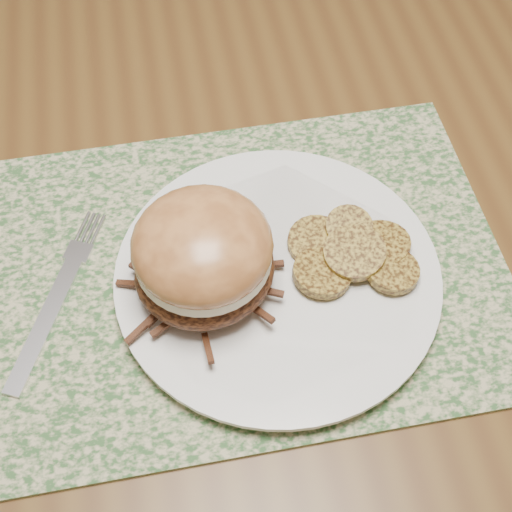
{
  "coord_description": "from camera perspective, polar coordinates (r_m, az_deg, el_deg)",
  "views": [
    {
      "loc": [
        0.22,
        -0.5,
        1.27
      ],
      "look_at": [
        0.28,
        -0.18,
        0.79
      ],
      "focal_mm": 50.0,
      "sensor_mm": 36.0,
      "label": 1
    }
  ],
  "objects": [
    {
      "name": "placemat",
      "position": [
        0.62,
        -0.8,
        -0.97
      ],
      "size": [
        0.45,
        0.33,
        0.0
      ],
      "primitive_type": "cube",
      "color": "#345A2E",
      "rests_on": "dining_table"
    },
    {
      "name": "fork",
      "position": [
        0.63,
        -15.57,
        -3.11
      ],
      "size": [
        0.09,
        0.17,
        0.0
      ],
      "rotation": [
        0.0,
        0.0,
        -0.43
      ],
      "color": "silver",
      "rests_on": "placemat"
    },
    {
      "name": "roasted_potatoes",
      "position": [
        0.61,
        7.64,
        0.33
      ],
      "size": [
        0.12,
        0.1,
        0.03
      ],
      "color": "olive",
      "rests_on": "dinner_plate"
    },
    {
      "name": "ground",
      "position": [
        1.39,
        -13.36,
        -14.18
      ],
      "size": [
        3.5,
        3.5,
        0.0
      ],
      "primitive_type": "plane",
      "color": "brown",
      "rests_on": "ground"
    },
    {
      "name": "pork_sandwich",
      "position": [
        0.56,
        -4.25,
        0.02
      ],
      "size": [
        0.14,
        0.14,
        0.09
      ],
      "rotation": [
        0.0,
        0.0,
        0.33
      ],
      "color": "black",
      "rests_on": "dinner_plate"
    },
    {
      "name": "dinner_plate",
      "position": [
        0.61,
        1.73,
        -1.69
      ],
      "size": [
        0.26,
        0.26,
        0.02
      ],
      "primitive_type": "cylinder",
      "color": "white",
      "rests_on": "placemat"
    }
  ]
}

